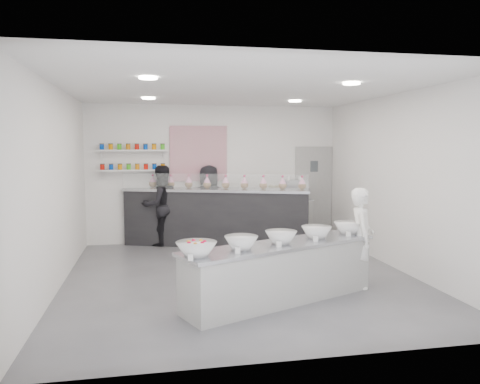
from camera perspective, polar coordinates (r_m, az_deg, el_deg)
name	(u,v)px	position (r m, az deg, el deg)	size (l,w,h in m)	color
floor	(240,277)	(7.67, 0.00, -10.34)	(6.00, 6.00, 0.00)	#515156
ceiling	(240,89)	(7.43, 0.00, 12.50)	(6.00, 6.00, 0.00)	white
back_wall	(214,174)	(10.36, -3.14, 2.22)	(5.50, 5.50, 0.00)	white
left_wall	(57,188)	(7.40, -21.42, 0.51)	(6.00, 6.00, 0.00)	white
right_wall	(399,182)	(8.37, 18.82, 1.14)	(6.00, 6.00, 0.00)	white
back_door	(313,192)	(10.91, 8.94, -0.03)	(0.88, 0.04, 2.10)	gray
pattern_panel	(199,154)	(10.28, -5.08, 4.70)	(1.25, 0.03, 1.20)	#9F2949
jar_shelf_lower	(133,170)	(10.16, -12.90, 2.59)	(1.45, 0.22, 0.04)	silver
jar_shelf_upper	(133,150)	(10.15, -12.95, 4.96)	(1.45, 0.22, 0.04)	silver
preserve_jars	(133,157)	(10.13, -12.94, 4.17)	(1.45, 0.10, 0.56)	#BF0E03
downlight_0	(148,78)	(6.31, -11.15, 13.46)	(0.24, 0.24, 0.02)	white
downlight_1	(351,84)	(6.90, 13.44, 12.72)	(0.24, 0.24, 0.02)	white
downlight_2	(149,98)	(8.89, -11.09, 11.13)	(0.24, 0.24, 0.02)	white
downlight_3	(295,101)	(9.32, 6.73, 10.93)	(0.24, 0.24, 0.02)	white
prep_counter	(281,272)	(6.47, 4.99, -9.73)	(2.92, 0.66, 0.80)	#A5A5A0
back_bar	(216,217)	(9.97, -2.88, -3.05)	(3.93, 0.72, 1.22)	black
sneeze_guard	(213,182)	(9.55, -3.33, 1.24)	(3.88, 0.02, 0.33)	white
espresso_ledge	(284,220)	(10.58, 5.41, -3.39)	(1.24, 0.39, 0.92)	#A5A5A0
espresso_machine	(294,190)	(10.56, 6.63, 0.24)	(0.55, 0.38, 0.42)	#93969E
cup_stacks	(275,193)	(10.44, 4.26, -0.09)	(0.24, 0.24, 0.32)	beige
prep_bowls	(281,237)	(6.36, 5.03, -5.51)	(3.03, 0.53, 0.17)	white
label_cards	(276,249)	(5.85, 4.36, -7.00)	(2.66, 0.04, 0.07)	white
cookie_bags	(216,182)	(9.89, -2.91, 1.26)	(3.77, 0.17, 0.29)	#FF9CD0
woman_prep	(361,238)	(7.24, 14.58, -5.41)	(0.55, 0.36, 1.49)	white
staff_left	(161,205)	(10.09, -9.65, -1.63)	(0.83, 0.65, 1.70)	black
staff_right	(209,204)	(10.17, -3.80, -1.50)	(0.83, 0.54, 1.71)	black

